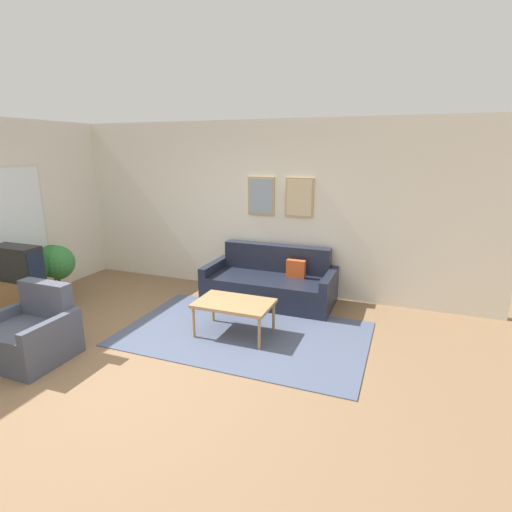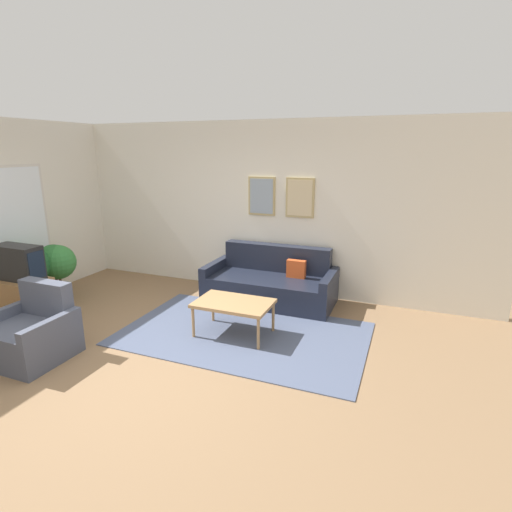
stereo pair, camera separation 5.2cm
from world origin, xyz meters
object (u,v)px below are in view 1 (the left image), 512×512
(coffee_table, at_px, (234,305))
(potted_plant_tall, at_px, (28,268))
(couch, at_px, (271,283))
(tv, at_px, (17,263))
(armchair, at_px, (31,335))

(coffee_table, height_order, potted_plant_tall, potted_plant_tall)
(couch, relative_size, tv, 2.87)
(coffee_table, xyz_separation_m, potted_plant_tall, (-3.15, -0.24, 0.20))
(couch, bearing_deg, coffee_table, -91.67)
(couch, bearing_deg, tv, -145.68)
(armchair, bearing_deg, coffee_table, 13.55)
(armchair, relative_size, potted_plant_tall, 0.90)
(couch, height_order, coffee_table, couch)
(tv, bearing_deg, armchair, -35.77)
(armchair, distance_m, potted_plant_tall, 1.73)
(tv, xyz_separation_m, armchair, (0.94, -0.67, -0.55))
(coffee_table, height_order, tv, tv)
(armchair, xyz_separation_m, potted_plant_tall, (-1.29, 1.10, 0.33))
(coffee_table, bearing_deg, couch, 88.33)
(couch, relative_size, armchair, 2.33)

